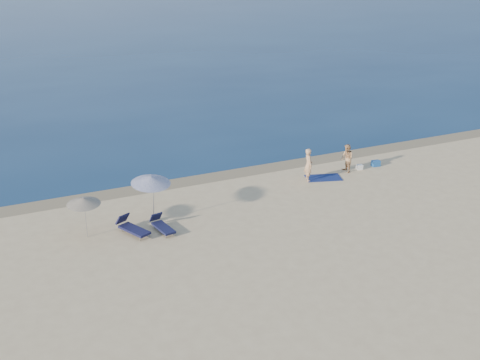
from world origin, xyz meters
name	(u,v)px	position (x,y,z in m)	size (l,w,h in m)	color
sea	(51,19)	(0.00, 100.00, 0.00)	(240.00, 160.00, 0.01)	#0D294F
wet_sand_strip	(259,169)	(0.00, 19.40, 0.00)	(240.00, 1.60, 0.00)	#847254
person_left	(308,165)	(1.71, 16.61, 0.94)	(0.69, 0.45, 1.89)	tan
person_right	(347,159)	(4.43, 16.82, 0.84)	(0.81, 0.63, 1.67)	tan
beach_towel	(323,178)	(2.71, 16.56, 0.02)	(2.00, 1.11, 0.03)	navy
white_bag	(359,167)	(5.39, 16.86, 0.14)	(0.34, 0.29, 0.29)	white
blue_cooler	(376,163)	(6.62, 16.92, 0.17)	(0.48, 0.34, 0.34)	#1F5BAB
umbrella_near	(151,180)	(-7.78, 15.20, 2.12)	(2.19, 2.21, 2.44)	silver
umbrella_far	(83,201)	(-11.03, 14.89, 1.77)	(1.70, 1.71, 2.01)	silver
lounger_left	(132,228)	(-9.06, 14.28, 0.30)	(1.31, 1.94, 0.82)	#15173C
lounger_right	(162,226)	(-7.72, 13.97, 0.27)	(0.82, 1.73, 0.73)	#16193D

